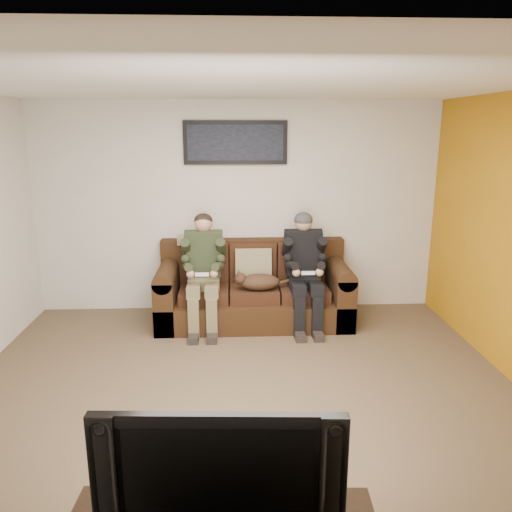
{
  "coord_description": "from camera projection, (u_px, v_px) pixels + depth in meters",
  "views": [
    {
      "loc": [
        -0.06,
        -3.92,
        2.26
      ],
      "look_at": [
        0.18,
        1.2,
        0.95
      ],
      "focal_mm": 35.0,
      "sensor_mm": 36.0,
      "label": 1
    }
  ],
  "objects": [
    {
      "name": "floor",
      "position": [
        242.0,
        395.0,
        4.36
      ],
      "size": [
        5.0,
        5.0,
        0.0
      ],
      "primitive_type": "plane",
      "color": "brown",
      "rests_on": "ground"
    },
    {
      "name": "ceiling",
      "position": [
        239.0,
        82.0,
        3.72
      ],
      "size": [
        5.0,
        5.0,
        0.0
      ],
      "primitive_type": "plane",
      "rotation": [
        3.14,
        0.0,
        0.0
      ],
      "color": "silver",
      "rests_on": "ground"
    },
    {
      "name": "wall_back",
      "position": [
        238.0,
        208.0,
        6.22
      ],
      "size": [
        5.0,
        0.0,
        5.0
      ],
      "primitive_type": "plane",
      "rotation": [
        1.57,
        0.0,
        0.0
      ],
      "color": "beige",
      "rests_on": "ground"
    },
    {
      "name": "wall_front",
      "position": [
        251.0,
        394.0,
        1.86
      ],
      "size": [
        5.0,
        0.0,
        5.0
      ],
      "primitive_type": "plane",
      "rotation": [
        -1.57,
        0.0,
        0.0
      ],
      "color": "beige",
      "rests_on": "ground"
    },
    {
      "name": "sofa",
      "position": [
        254.0,
        291.0,
        6.05
      ],
      "size": [
        2.27,
        0.98,
        0.93
      ],
      "color": "#341F0F",
      "rests_on": "ground"
    },
    {
      "name": "throw_pillow",
      "position": [
        253.0,
        265.0,
        6.02
      ],
      "size": [
        0.43,
        0.21,
        0.43
      ],
      "primitive_type": "cube",
      "rotation": [
        -0.21,
        0.0,
        0.0
      ],
      "color": "#877A58",
      "rests_on": "sofa"
    },
    {
      "name": "throw_blanket",
      "position": [
        197.0,
        240.0,
        6.16
      ],
      "size": [
        0.46,
        0.23,
        0.08
      ],
      "primitive_type": "cube",
      "color": "#BBB38A",
      "rests_on": "sofa"
    },
    {
      "name": "person_left",
      "position": [
        204.0,
        265.0,
        5.75
      ],
      "size": [
        0.51,
        0.87,
        1.31
      ],
      "color": "#716847",
      "rests_on": "sofa"
    },
    {
      "name": "person_right",
      "position": [
        304.0,
        263.0,
        5.8
      ],
      "size": [
        0.51,
        0.86,
        1.32
      ],
      "color": "black",
      "rests_on": "sofa"
    },
    {
      "name": "cat",
      "position": [
        258.0,
        282.0,
        5.74
      ],
      "size": [
        0.66,
        0.26,
        0.24
      ],
      "color": "#4F321F",
      "rests_on": "sofa"
    },
    {
      "name": "framed_poster",
      "position": [
        235.0,
        143.0,
        5.98
      ],
      "size": [
        1.25,
        0.05,
        0.52
      ],
      "color": "black",
      "rests_on": "wall_back"
    },
    {
      "name": "television",
      "position": [
        221.0,
        463.0,
        2.27
      ],
      "size": [
        1.11,
        0.21,
        0.64
      ],
      "primitive_type": "imported",
      "rotation": [
        0.0,
        0.0,
        -0.06
      ],
      "color": "black",
      "rests_on": "tv_stand"
    }
  ]
}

